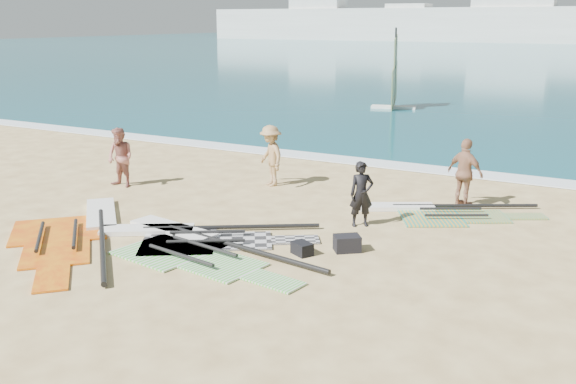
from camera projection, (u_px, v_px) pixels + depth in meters
The scene contains 14 objects.
ground at pixel (183, 283), 13.01m from camera, with size 300.00×300.00×0.00m, color #DFC782.
surf_line at pixel (390, 166), 23.45m from camera, with size 300.00×1.20×0.04m, color white.
far_town at pixel (532, 23), 146.36m from camera, with size 160.00×8.00×12.00m.
rig_grey at pixel (189, 236), 15.71m from camera, with size 5.36×3.90×0.20m.
rig_green at pixel (193, 245), 15.03m from camera, with size 6.01×2.84×0.20m.
rig_orange at pixel (434, 212), 17.66m from camera, with size 5.00×3.44×0.20m.
rig_red at pixel (80, 231), 16.07m from camera, with size 5.20×5.74×0.21m.
gear_bag_near at pixel (347, 243), 14.76m from camera, with size 0.58×0.43×0.37m, color black.
gear_bag_far at pixel (302, 249), 14.55m from camera, with size 0.47×0.33×0.28m, color black.
person_wetsuit at pixel (361, 194), 16.40m from camera, with size 0.62×0.41×1.70m, color black.
beachgoer_left at pixel (120, 158), 20.29m from camera, with size 0.92×0.72×1.89m, color #A6655A.
beachgoer_mid at pixel (271, 156), 20.41m from camera, with size 1.26×0.73×1.95m, color #A88254.
beachgoer_back at pixel (465, 173), 18.11m from camera, with size 1.15×0.48×1.96m, color #A37255.
windsurfer_left at pixel (394, 86), 38.05m from camera, with size 2.73×3.13×4.79m.
Camera 1 is at (7.65, -9.59, 5.16)m, focal length 40.00 mm.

